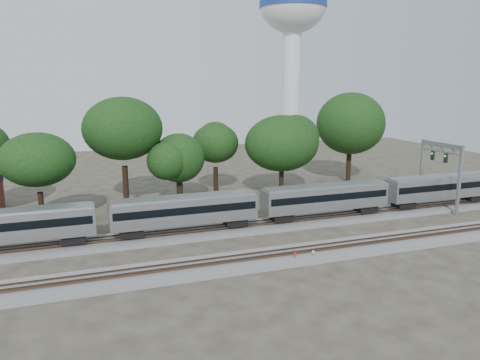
# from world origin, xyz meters

# --- Properties ---
(ground) EXTENTS (160.00, 160.00, 0.00)m
(ground) POSITION_xyz_m (0.00, 0.00, 0.00)
(ground) COLOR #383328
(ground) RESTS_ON ground
(track_far) EXTENTS (160.00, 5.00, 0.73)m
(track_far) POSITION_xyz_m (0.00, 6.00, 0.21)
(track_far) COLOR slate
(track_far) RESTS_ON ground
(track_near) EXTENTS (160.00, 5.00, 0.73)m
(track_near) POSITION_xyz_m (0.00, -4.00, 0.21)
(track_near) COLOR slate
(track_near) RESTS_ON ground
(train) EXTENTS (120.82, 2.94, 4.33)m
(train) POSITION_xyz_m (15.67, 6.00, 3.06)
(train) COLOR #B7B9BE
(train) RESTS_ON ground
(switch_stand_red) EXTENTS (0.33, 0.08, 1.03)m
(switch_stand_red) POSITION_xyz_m (5.97, -5.21, 0.66)
(switch_stand_red) COLOR #512D19
(switch_stand_red) RESTS_ON ground
(switch_stand_white) EXTENTS (0.31, 0.06, 0.97)m
(switch_stand_white) POSITION_xyz_m (7.86, -5.35, 0.62)
(switch_stand_white) COLOR #512D19
(switch_stand_white) RESTS_ON ground
(switch_lever) EXTENTS (0.52, 0.34, 0.30)m
(switch_lever) POSITION_xyz_m (5.68, -5.95, 0.15)
(switch_lever) COLOR #512D19
(switch_lever) RESTS_ON ground
(water_tower) EXTENTS (13.96, 13.96, 38.64)m
(water_tower) POSITION_xyz_m (31.21, 49.01, 28.63)
(water_tower) COLOR silver
(water_tower) RESTS_ON ground
(signal_gantry) EXTENTS (0.63, 7.46, 9.08)m
(signal_gantry) POSITION_xyz_m (32.90, 6.00, 6.61)
(signal_gantry) COLOR gray
(signal_gantry) RESTS_ON ground
(tree_2) EXTENTS (8.40, 8.40, 11.84)m
(tree_2) POSITION_xyz_m (-17.40, 14.07, 8.24)
(tree_2) COLOR black
(tree_2) RESTS_ON ground
(tree_3) EXTENTS (11.11, 11.11, 15.66)m
(tree_3) POSITION_xyz_m (-7.10, 20.17, 10.92)
(tree_3) COLOR black
(tree_3) RESTS_ON ground
(tree_4) EXTENTS (6.92, 6.92, 9.75)m
(tree_4) POSITION_xyz_m (0.05, 18.93, 6.78)
(tree_4) COLOR black
(tree_4) RESTS_ON ground
(tree_5) EXTENTS (8.10, 8.10, 11.42)m
(tree_5) POSITION_xyz_m (6.71, 23.80, 7.95)
(tree_5) COLOR black
(tree_5) RESTS_ON ground
(tree_6) EXTENTS (8.41, 8.41, 11.85)m
(tree_6) POSITION_xyz_m (15.10, 18.11, 8.25)
(tree_6) COLOR black
(tree_6) RESTS_ON ground
(tree_7) EXTENTS (10.36, 10.36, 14.61)m
(tree_7) POSITION_xyz_m (30.62, 24.58, 10.18)
(tree_7) COLOR black
(tree_7) RESTS_ON ground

